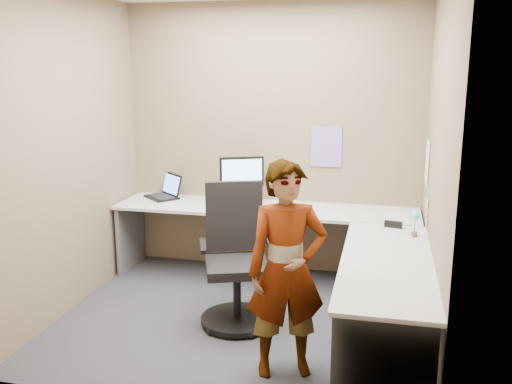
% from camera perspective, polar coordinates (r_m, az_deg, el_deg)
% --- Properties ---
extents(ground, '(3.00, 3.00, 0.00)m').
position_cam_1_polar(ground, '(4.93, -1.57, -12.58)').
color(ground, '#27272C').
rests_on(ground, ground).
extents(wall_back, '(3.00, 0.00, 3.00)m').
position_cam_1_polar(wall_back, '(5.77, 1.61, 5.23)').
color(wall_back, brown).
rests_on(wall_back, ground).
extents(wall_right, '(0.00, 2.70, 2.70)m').
position_cam_1_polar(wall_right, '(4.39, 17.65, 2.16)').
color(wall_right, brown).
rests_on(wall_right, ground).
extents(wall_left, '(0.00, 2.70, 2.70)m').
position_cam_1_polar(wall_left, '(5.10, -18.23, 3.57)').
color(wall_left, brown).
rests_on(wall_left, ground).
extents(desk, '(2.98, 2.58, 0.73)m').
position_cam_1_polar(desk, '(4.98, 4.40, -5.04)').
color(desk, beige).
rests_on(desk, ground).
extents(paper_ream, '(0.33, 0.30, 0.06)m').
position_cam_1_polar(paper_ream, '(5.70, -1.46, -0.93)').
color(paper_ream, red).
rests_on(paper_ream, desk).
extents(monitor, '(0.42, 0.22, 0.42)m').
position_cam_1_polar(monitor, '(5.65, -1.43, 1.81)').
color(monitor, black).
rests_on(monitor, paper_ream).
extents(laptop, '(0.45, 0.44, 0.25)m').
position_cam_1_polar(laptop, '(6.03, -8.99, 0.05)').
color(laptop, black).
rests_on(laptop, desk).
extents(trackball_mouse, '(0.12, 0.08, 0.07)m').
position_cam_1_polar(trackball_mouse, '(5.48, -3.74, -1.55)').
color(trackball_mouse, '#B7B7BC').
rests_on(trackball_mouse, desk).
extents(origami, '(0.10, 0.10, 0.06)m').
position_cam_1_polar(origami, '(5.56, -1.17, -1.24)').
color(origami, white).
rests_on(origami, desk).
extents(stapler, '(0.16, 0.07, 0.05)m').
position_cam_1_polar(stapler, '(5.04, 13.57, -3.17)').
color(stapler, black).
rests_on(stapler, desk).
extents(flower, '(0.07, 0.07, 0.22)m').
position_cam_1_polar(flower, '(4.79, 15.63, -2.68)').
color(flower, brown).
rests_on(flower, desk).
extents(calendar_purple, '(0.30, 0.01, 0.40)m').
position_cam_1_polar(calendar_purple, '(5.68, 7.04, 4.51)').
color(calendar_purple, '#846BB7').
rests_on(calendar_purple, wall_back).
extents(calendar_white, '(0.01, 0.28, 0.38)m').
position_cam_1_polar(calendar_white, '(5.29, 16.75, 2.88)').
color(calendar_white, white).
rests_on(calendar_white, wall_right).
extents(sticky_note_a, '(0.01, 0.07, 0.07)m').
position_cam_1_polar(sticky_note_a, '(5.01, 16.76, -1.18)').
color(sticky_note_a, '#F2E059').
rests_on(sticky_note_a, wall_right).
extents(sticky_note_b, '(0.01, 0.07, 0.07)m').
position_cam_1_polar(sticky_note_b, '(5.09, 16.63, -2.47)').
color(sticky_note_b, pink).
rests_on(sticky_note_b, wall_right).
extents(sticky_note_c, '(0.01, 0.07, 0.07)m').
position_cam_1_polar(sticky_note_c, '(4.98, 16.70, -3.05)').
color(sticky_note_c, pink).
rests_on(sticky_note_c, wall_right).
extents(sticky_note_d, '(0.01, 0.07, 0.07)m').
position_cam_1_polar(sticky_note_d, '(5.16, 16.64, -1.11)').
color(sticky_note_d, '#F2E059').
rests_on(sticky_note_d, wall_right).
extents(office_chair, '(0.66, 0.65, 1.14)m').
position_cam_1_polar(office_chair, '(4.73, -1.99, -7.60)').
color(office_chair, black).
rests_on(office_chair, ground).
extents(person, '(0.64, 0.53, 1.50)m').
position_cam_1_polar(person, '(3.88, 3.09, -7.81)').
color(person, '#999399').
rests_on(person, ground).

